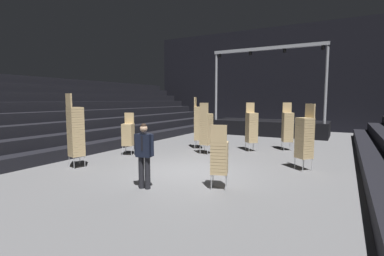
{
  "coord_description": "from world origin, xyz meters",
  "views": [
    {
      "loc": [
        4.47,
        -8.05,
        2.35
      ],
      "look_at": [
        -0.05,
        0.27,
        1.4
      ],
      "focal_mm": 26.41,
      "sensor_mm": 36.0,
      "label": 1
    }
  ],
  "objects_px": {
    "chair_stack_front_right": "(128,134)",
    "chair_stack_rear_left": "(305,137)",
    "chair_stack_rear_right": "(206,128)",
    "chair_stack_mid_right": "(199,123)",
    "man_with_tie": "(144,152)",
    "chair_stack_rear_centre": "(288,127)",
    "stage_riser": "(269,126)",
    "chair_stack_mid_left": "(76,131)",
    "chair_stack_front_left": "(219,156)",
    "chair_stack_mid_centre": "(252,127)"
  },
  "relations": [
    {
      "from": "chair_stack_front_right",
      "to": "chair_stack_rear_left",
      "type": "distance_m",
      "value": 6.99
    },
    {
      "from": "chair_stack_rear_right",
      "to": "chair_stack_mid_right",
      "type": "bearing_deg",
      "value": 135.26
    },
    {
      "from": "man_with_tie",
      "to": "chair_stack_rear_centre",
      "type": "distance_m",
      "value": 8.1
    },
    {
      "from": "chair_stack_front_right",
      "to": "chair_stack_rear_right",
      "type": "height_order",
      "value": "chair_stack_rear_right"
    },
    {
      "from": "stage_riser",
      "to": "chair_stack_mid_right",
      "type": "relative_size",
      "value": 2.98
    },
    {
      "from": "chair_stack_mid_left",
      "to": "chair_stack_rear_left",
      "type": "distance_m",
      "value": 7.77
    },
    {
      "from": "stage_riser",
      "to": "chair_stack_rear_right",
      "type": "xyz_separation_m",
      "value": [
        -0.79,
        -8.21,
        0.52
      ]
    },
    {
      "from": "chair_stack_rear_left",
      "to": "chair_stack_rear_centre",
      "type": "bearing_deg",
      "value": -30.98
    },
    {
      "from": "chair_stack_mid_left",
      "to": "chair_stack_rear_left",
      "type": "height_order",
      "value": "chair_stack_mid_left"
    },
    {
      "from": "chair_stack_front_right",
      "to": "chair_stack_rear_right",
      "type": "relative_size",
      "value": 0.81
    },
    {
      "from": "stage_riser",
      "to": "chair_stack_front_right",
      "type": "xyz_separation_m",
      "value": [
        -3.62,
        -9.99,
        0.31
      ]
    },
    {
      "from": "chair_stack_mid_right",
      "to": "chair_stack_rear_right",
      "type": "distance_m",
      "value": 1.43
    },
    {
      "from": "chair_stack_front_left",
      "to": "chair_stack_rear_left",
      "type": "distance_m",
      "value": 3.63
    },
    {
      "from": "chair_stack_rear_centre",
      "to": "chair_stack_rear_right",
      "type": "bearing_deg",
      "value": 16.55
    },
    {
      "from": "chair_stack_front_left",
      "to": "chair_stack_mid_centre",
      "type": "height_order",
      "value": "chair_stack_mid_centre"
    },
    {
      "from": "chair_stack_mid_centre",
      "to": "stage_riser",
      "type": "bearing_deg",
      "value": -125.3
    },
    {
      "from": "chair_stack_mid_centre",
      "to": "chair_stack_rear_centre",
      "type": "distance_m",
      "value": 1.74
    },
    {
      "from": "chair_stack_rear_left",
      "to": "chair_stack_rear_right",
      "type": "distance_m",
      "value": 4.23
    },
    {
      "from": "chair_stack_mid_right",
      "to": "chair_stack_front_right",
      "type": "bearing_deg",
      "value": -51.34
    },
    {
      "from": "chair_stack_mid_right",
      "to": "chair_stack_rear_centre",
      "type": "bearing_deg",
      "value": 94.14
    },
    {
      "from": "man_with_tie",
      "to": "chair_stack_mid_left",
      "type": "relative_size",
      "value": 0.68
    },
    {
      "from": "chair_stack_mid_centre",
      "to": "chair_stack_front_left",
      "type": "bearing_deg",
      "value": 56.88
    },
    {
      "from": "stage_riser",
      "to": "chair_stack_rear_right",
      "type": "bearing_deg",
      "value": -95.49
    },
    {
      "from": "chair_stack_mid_right",
      "to": "chair_stack_mid_centre",
      "type": "height_order",
      "value": "chair_stack_mid_right"
    },
    {
      "from": "stage_riser",
      "to": "chair_stack_front_left",
      "type": "xyz_separation_m",
      "value": [
        1.61,
        -12.39,
        0.27
      ]
    },
    {
      "from": "chair_stack_mid_right",
      "to": "chair_stack_rear_right",
      "type": "relative_size",
      "value": 1.11
    },
    {
      "from": "chair_stack_front_left",
      "to": "man_with_tie",
      "type": "bearing_deg",
      "value": -168.09
    },
    {
      "from": "stage_riser",
      "to": "man_with_tie",
      "type": "bearing_deg",
      "value": -90.53
    },
    {
      "from": "chair_stack_front_right",
      "to": "chair_stack_rear_right",
      "type": "bearing_deg",
      "value": -169.24
    },
    {
      "from": "man_with_tie",
      "to": "chair_stack_mid_right",
      "type": "xyz_separation_m",
      "value": [
        -1.57,
        6.25,
        0.25
      ]
    },
    {
      "from": "chair_stack_front_right",
      "to": "chair_stack_mid_centre",
      "type": "height_order",
      "value": "chair_stack_mid_centre"
    },
    {
      "from": "chair_stack_rear_left",
      "to": "chair_stack_rear_centre",
      "type": "height_order",
      "value": "same"
    },
    {
      "from": "chair_stack_mid_right",
      "to": "chair_stack_rear_centre",
      "type": "xyz_separation_m",
      "value": [
        3.84,
        1.53,
        -0.13
      ]
    },
    {
      "from": "stage_riser",
      "to": "chair_stack_rear_left",
      "type": "height_order",
      "value": "stage_riser"
    },
    {
      "from": "man_with_tie",
      "to": "chair_stack_mid_centre",
      "type": "relative_size",
      "value": 0.78
    },
    {
      "from": "stage_riser",
      "to": "man_with_tie",
      "type": "distance_m",
      "value": 13.37
    },
    {
      "from": "man_with_tie",
      "to": "chair_stack_front_right",
      "type": "xyz_separation_m",
      "value": [
        -3.5,
        3.37,
        -0.09
      ]
    },
    {
      "from": "chair_stack_mid_centre",
      "to": "chair_stack_rear_centre",
      "type": "bearing_deg",
      "value": 174.42
    },
    {
      "from": "chair_stack_rear_centre",
      "to": "chair_stack_front_left",
      "type": "bearing_deg",
      "value": 60.21
    },
    {
      "from": "stage_riser",
      "to": "man_with_tie",
      "type": "height_order",
      "value": "stage_riser"
    },
    {
      "from": "stage_riser",
      "to": "chair_stack_mid_left",
      "type": "xyz_separation_m",
      "value": [
        -3.65,
        -12.62,
        0.69
      ]
    },
    {
      "from": "chair_stack_front_left",
      "to": "chair_stack_mid_left",
      "type": "xyz_separation_m",
      "value": [
        -5.26,
        -0.23,
        0.42
      ]
    },
    {
      "from": "chair_stack_front_right",
      "to": "chair_stack_mid_left",
      "type": "xyz_separation_m",
      "value": [
        -0.03,
        -2.63,
        0.38
      ]
    },
    {
      "from": "man_with_tie",
      "to": "chair_stack_mid_right",
      "type": "distance_m",
      "value": 6.45
    },
    {
      "from": "chair_stack_front_left",
      "to": "chair_stack_mid_right",
      "type": "bearing_deg",
      "value": 104.63
    },
    {
      "from": "chair_stack_mid_left",
      "to": "chair_stack_rear_centre",
      "type": "distance_m",
      "value": 9.12
    },
    {
      "from": "stage_riser",
      "to": "chair_stack_front_right",
      "type": "bearing_deg",
      "value": -109.93
    },
    {
      "from": "chair_stack_mid_right",
      "to": "chair_stack_rear_right",
      "type": "bearing_deg",
      "value": 21.88
    },
    {
      "from": "chair_stack_rear_right",
      "to": "chair_stack_front_right",
      "type": "bearing_deg",
      "value": -142.02
    },
    {
      "from": "stage_riser",
      "to": "chair_stack_mid_right",
      "type": "xyz_separation_m",
      "value": [
        -1.69,
        -7.11,
        0.65
      ]
    }
  ]
}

